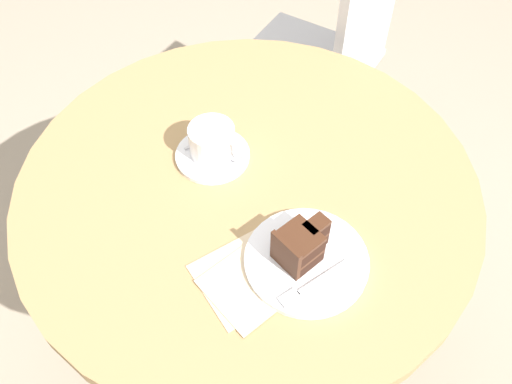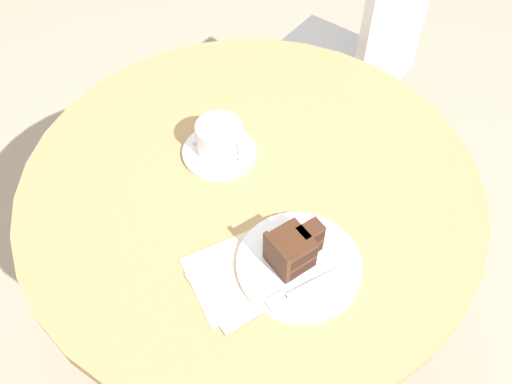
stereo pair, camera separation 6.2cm
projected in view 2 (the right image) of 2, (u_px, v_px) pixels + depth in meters
ground_plane at (252, 334)px, 1.58m from camera, size 4.40×4.40×0.01m
cafe_table at (251, 214)px, 1.11m from camera, size 0.88×0.88×0.70m
saucer at (220, 152)px, 1.06m from camera, size 0.14×0.14×0.01m
coffee_cup at (220, 137)px, 1.03m from camera, size 0.12×0.09×0.06m
teaspoon at (220, 133)px, 1.08m from camera, size 0.04×0.09×0.00m
cake_plate at (299, 265)px, 0.90m from camera, size 0.21×0.21×0.01m
cake_slice at (293, 249)px, 0.87m from camera, size 0.08×0.10×0.07m
fork at (296, 292)px, 0.86m from camera, size 0.07×0.13×0.00m
napkin at (236, 280)px, 0.89m from camera, size 0.19×0.19×0.00m
cafe_chair at (358, 56)px, 1.54m from camera, size 0.39×0.39×0.89m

